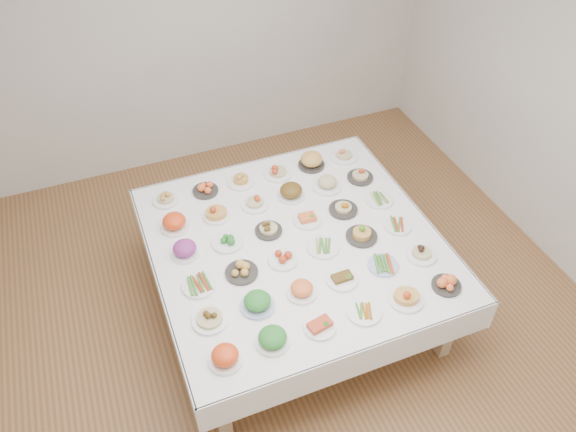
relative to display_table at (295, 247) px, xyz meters
name	(u,v)px	position (x,y,z in m)	size (l,w,h in m)	color
room_envelope	(288,134)	(-0.10, -0.11, 1.15)	(5.02, 5.02, 2.81)	olive
display_table	(295,247)	(0.00, 0.00, 0.00)	(2.16, 2.16, 0.75)	white
dish_0	(225,356)	(-0.81, -0.82, 0.12)	(0.21, 0.21, 0.12)	white
dish_1	(273,337)	(-0.49, -0.80, 0.13)	(0.22, 0.22, 0.13)	white
dish_2	(320,325)	(-0.16, -0.81, 0.10)	(0.21, 0.21, 0.09)	white
dish_3	(364,312)	(0.17, -0.81, 0.09)	(0.23, 0.23, 0.05)	white
dish_4	(407,293)	(0.49, -0.82, 0.14)	(0.26, 0.25, 0.16)	white
dish_5	(447,282)	(0.82, -0.82, 0.11)	(0.21, 0.21, 0.10)	#2D2A28
dish_6	(209,316)	(-0.82, -0.49, 0.13)	(0.24, 0.24, 0.13)	white
dish_7	(257,300)	(-0.48, -0.49, 0.13)	(0.25, 0.25, 0.14)	#4C66B2
dish_8	(302,289)	(-0.16, -0.50, 0.12)	(0.21, 0.21, 0.11)	white
dish_9	(342,277)	(0.16, -0.49, 0.11)	(0.23, 0.23, 0.10)	white
dish_10	(383,264)	(0.49, -0.48, 0.09)	(0.24, 0.22, 0.06)	#4C66B2
dish_11	(422,251)	(0.81, -0.49, 0.13)	(0.23, 0.23, 0.13)	white
dish_12	(199,284)	(-0.80, -0.17, 0.09)	(0.24, 0.24, 0.06)	white
dish_13	(241,269)	(-0.49, -0.17, 0.11)	(0.23, 0.23, 0.11)	#2D2A28
dish_14	(283,257)	(-0.17, -0.16, 0.11)	(0.22, 0.22, 0.10)	white
dish_15	(323,246)	(0.16, -0.15, 0.09)	(0.24, 0.24, 0.06)	white
dish_16	(362,232)	(0.49, -0.16, 0.13)	(0.24, 0.24, 0.14)	#2D2A28
dish_17	(398,225)	(0.80, -0.16, 0.09)	(0.22, 0.21, 0.05)	white
dish_18	(185,249)	(-0.82, 0.17, 0.13)	(0.21, 0.21, 0.13)	white
dish_19	(227,240)	(-0.49, 0.17, 0.10)	(0.24, 0.24, 0.09)	white
dish_20	(268,227)	(-0.16, 0.17, 0.11)	(0.21, 0.21, 0.11)	#2D2A28
dish_21	(307,218)	(0.17, 0.16, 0.10)	(0.22, 0.22, 0.09)	white
dish_22	(343,206)	(0.49, 0.17, 0.12)	(0.23, 0.23, 0.12)	#2D2A28
dish_23	(379,199)	(0.82, 0.17, 0.09)	(0.23, 0.23, 0.05)	white
dish_24	(174,221)	(-0.82, 0.48, 0.14)	(0.23, 0.23, 0.14)	white
dish_25	(216,211)	(-0.48, 0.48, 0.13)	(0.22, 0.22, 0.14)	white
dish_26	(255,201)	(-0.15, 0.50, 0.12)	(0.23, 0.23, 0.11)	white
dish_27	(291,190)	(0.16, 0.49, 0.14)	(0.24, 0.24, 0.14)	white
dish_28	(327,183)	(0.49, 0.49, 0.12)	(0.24, 0.24, 0.12)	white
dish_29	(360,174)	(0.81, 0.49, 0.11)	(0.22, 0.22, 0.11)	#2D2A28
dish_30	(165,197)	(-0.82, 0.82, 0.12)	(0.21, 0.21, 0.11)	white
dish_31	(205,188)	(-0.48, 0.81, 0.11)	(0.21, 0.21, 0.09)	#2D2A28
dish_32	(241,179)	(-0.17, 0.81, 0.12)	(0.23, 0.23, 0.12)	white
dish_33	(278,169)	(0.16, 0.80, 0.13)	(0.24, 0.24, 0.14)	white
dish_34	(311,160)	(0.49, 0.81, 0.13)	(0.23, 0.23, 0.14)	#2D2A28
dish_35	(344,154)	(0.81, 0.81, 0.12)	(0.24, 0.24, 0.11)	white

